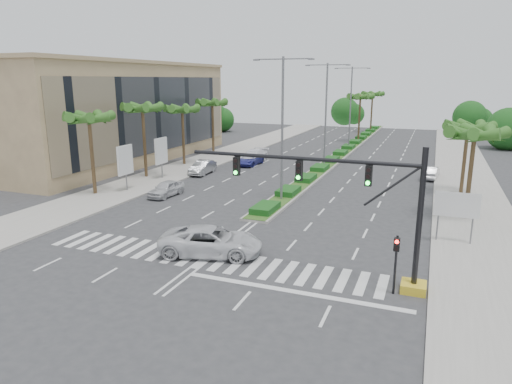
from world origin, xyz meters
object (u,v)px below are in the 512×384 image
at_px(car_parked_c, 249,160).
at_px(car_right, 431,173).
at_px(car_parked_a, 166,189).
at_px(car_crossing, 211,241).
at_px(car_parked_d, 253,156).
at_px(car_parked_b, 202,167).

height_order(car_parked_c, car_right, car_right).
distance_m(car_parked_a, car_crossing, 15.09).
height_order(car_parked_a, car_right, car_parked_a).
relative_size(car_parked_d, car_right, 1.38).
bearing_deg(car_parked_d, car_parked_c, -78.94).
bearing_deg(car_parked_a, car_parked_c, 89.51).
bearing_deg(car_parked_b, car_parked_c, 64.36).
xyz_separation_m(car_parked_a, car_parked_b, (-1.61, 10.00, 0.05)).
bearing_deg(car_parked_a, car_parked_d, 90.42).
relative_size(car_parked_c, car_crossing, 0.78).
xyz_separation_m(car_parked_c, car_right, (20.78, -0.39, 0.01)).
relative_size(car_parked_b, car_right, 1.10).
bearing_deg(car_right, car_crossing, 73.02).
bearing_deg(car_parked_d, car_right, -0.98).
relative_size(car_parked_a, car_crossing, 0.67).
bearing_deg(car_right, car_parked_b, 21.58).
distance_m(car_parked_b, car_right, 24.47).
height_order(car_crossing, car_right, car_crossing).
height_order(car_parked_a, car_crossing, car_crossing).
height_order(car_parked_c, car_parked_d, car_parked_d).
distance_m(car_parked_a, car_parked_d, 18.50).
distance_m(car_parked_c, car_parked_d, 1.59).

